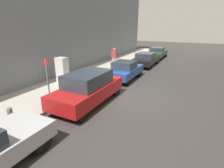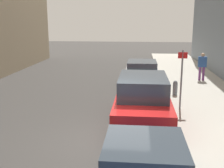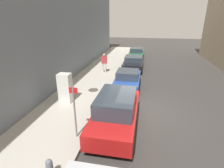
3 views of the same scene
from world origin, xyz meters
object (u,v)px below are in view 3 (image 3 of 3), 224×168
pedestrian_walking_far (104,61)px  fire_hydrant (50,168)px  parked_sedan_dark (133,62)px  parked_sedan_green (136,53)px  parked_hatchback_blue (128,79)px  discarded_refrigerator (65,88)px  street_sign_post (75,109)px  parked_suv_red (116,111)px

pedestrian_walking_far → fire_hydrant: bearing=110.5°
pedestrian_walking_far → parked_sedan_dark: (2.56, 2.35, -0.51)m
parked_sedan_green → parked_hatchback_blue: bearing=-90.0°
discarded_refrigerator → street_sign_post: (1.89, -3.09, 0.44)m
parked_sedan_green → parked_sedan_dark: bearing=-90.0°
discarded_refrigerator → street_sign_post: bearing=-58.5°
discarded_refrigerator → parked_suv_red: (3.41, -1.83, -0.18)m
parked_hatchback_blue → street_sign_post: bearing=-103.6°
parked_hatchback_blue → parked_sedan_dark: bearing=90.0°
fire_hydrant → parked_sedan_dark: 14.11m
parked_suv_red → pedestrian_walking_far: bearing=107.1°
fire_hydrant → pedestrian_walking_far: size_ratio=0.39×
street_sign_post → parked_hatchback_blue: (1.52, 6.28, -0.75)m
pedestrian_walking_far → parked_sedan_dark: 3.51m
fire_hydrant → parked_suv_red: 3.74m
fire_hydrant → parked_suv_red: bearing=65.0°
parked_hatchback_blue → parked_suv_red: bearing=-90.0°
discarded_refrigerator → fire_hydrant: bearing=-70.5°
pedestrian_walking_far → parked_sedan_green: 7.90m
street_sign_post → parked_sedan_green: street_sign_post is taller
discarded_refrigerator → parked_hatchback_blue: discarded_refrigerator is taller
fire_hydrant → parked_suv_red: size_ratio=0.15×
discarded_refrigerator → street_sign_post: street_sign_post is taller
discarded_refrigerator → parked_suv_red: bearing=-28.2°
parked_sedan_dark → parked_sedan_green: parked_sedan_green is taller
fire_hydrant → parked_sedan_green: parked_sedan_green is taller
discarded_refrigerator → parked_suv_red: size_ratio=0.39×
street_sign_post → parked_sedan_dark: size_ratio=0.52×
discarded_refrigerator → pedestrian_walking_far: (0.86, 6.46, 0.16)m
parked_hatchback_blue → parked_sedan_green: size_ratio=0.85×
discarded_refrigerator → pedestrian_walking_far: 6.52m
street_sign_post → pedestrian_walking_far: street_sign_post is taller
parked_hatchback_blue → parked_sedan_green: 10.73m
fire_hydrant → parked_sedan_dark: parked_sedan_dark is taller
fire_hydrant → pedestrian_walking_far: pedestrian_walking_far is taller
street_sign_post → fire_hydrant: bearing=-91.3°
pedestrian_walking_far → parked_sedan_green: bearing=-93.3°
discarded_refrigerator → parked_sedan_green: 14.34m
parked_suv_red → parked_hatchback_blue: 5.02m
parked_suv_red → parked_sedan_green: bearing=90.0°
parked_suv_red → parked_sedan_dark: parked_suv_red is taller
parked_hatchback_blue → discarded_refrigerator: bearing=-137.0°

